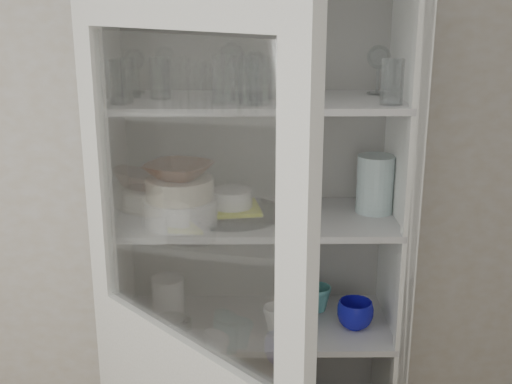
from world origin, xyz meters
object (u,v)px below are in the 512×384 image
at_px(yellow_trivet, 232,208).
at_px(mug_blue, 355,315).
at_px(plate_stack_front, 181,211).
at_px(grey_bowl_stack, 375,184).
at_px(cream_bowl, 180,188).
at_px(glass_platter, 232,213).
at_px(measuring_cups, 171,323).
at_px(white_canister, 168,296).
at_px(terracotta_bowl, 179,171).
at_px(plate_stack_back, 151,197).
at_px(goblet_1, 233,66).
at_px(white_ramekin, 232,198).
at_px(goblet_0, 135,69).
at_px(mug_white, 278,320).
at_px(pantry_cabinet, 256,292).
at_px(mug_teal, 317,298).
at_px(goblet_2, 255,71).
at_px(teal_jar, 299,300).

relative_size(yellow_trivet, mug_blue, 1.44).
distance_m(plate_stack_front, grey_bowl_stack, 0.67).
height_order(cream_bowl, glass_platter, cream_bowl).
bearing_deg(grey_bowl_stack, measuring_cups, -172.68).
xyz_separation_m(plate_stack_front, white_canister, (-0.07, 0.13, -0.37)).
xyz_separation_m(terracotta_bowl, white_canister, (-0.07, 0.13, -0.51)).
xyz_separation_m(plate_stack_back, white_canister, (0.06, -0.07, -0.36)).
bearing_deg(grey_bowl_stack, terracotta_bowl, -170.43).
distance_m(goblet_1, yellow_trivet, 0.48).
bearing_deg(white_ramekin, measuring_cups, -165.55).
height_order(goblet_0, mug_white, goblet_0).
xyz_separation_m(terracotta_bowl, mug_white, (0.32, -0.01, -0.53)).
bearing_deg(pantry_cabinet, mug_teal, 2.29).
height_order(terracotta_bowl, mug_teal, terracotta_bowl).
bearing_deg(plate_stack_back, goblet_2, -5.91).
bearing_deg(goblet_1, mug_blue, -18.32).
xyz_separation_m(goblet_0, grey_bowl_stack, (0.82, -0.08, -0.38)).
height_order(cream_bowl, terracotta_bowl, terracotta_bowl).
bearing_deg(white_ramekin, grey_bowl_stack, 4.07).
relative_size(teal_jar, measuring_cups, 1.14).
relative_size(glass_platter, mug_blue, 2.68).
bearing_deg(yellow_trivet, plate_stack_front, -155.68).
distance_m(pantry_cabinet, grey_bowl_stack, 0.59).
height_order(goblet_1, glass_platter, goblet_1).
xyz_separation_m(grey_bowl_stack, mug_teal, (-0.18, 0.05, -0.45)).
distance_m(grey_bowl_stack, measuring_cups, 0.86).
xyz_separation_m(pantry_cabinet, terracotta_bowl, (-0.25, -0.15, 0.50)).
bearing_deg(white_canister, white_ramekin, -13.21).
bearing_deg(goblet_1, plate_stack_front, -136.36).
bearing_deg(measuring_cups, pantry_cabinet, 23.11).
height_order(grey_bowl_stack, measuring_cups, grey_bowl_stack).
distance_m(goblet_0, teal_jar, 1.00).
bearing_deg(plate_stack_front, terracotta_bowl, 0.00).
bearing_deg(glass_platter, goblet_2, 48.23).
xyz_separation_m(cream_bowl, mug_teal, (0.48, 0.16, -0.47)).
bearing_deg(yellow_trivet, terracotta_bowl, -155.68).
distance_m(goblet_0, mug_white, 0.99).
xyz_separation_m(goblet_1, white_ramekin, (-0.00, -0.09, -0.43)).
bearing_deg(terracotta_bowl, goblet_2, 33.59).
distance_m(goblet_1, terracotta_bowl, 0.40).
xyz_separation_m(goblet_2, measuring_cups, (-0.30, -0.14, -0.86)).
xyz_separation_m(goblet_0, terracotta_bowl, (0.16, -0.20, -0.30)).
bearing_deg(mug_white, white_canister, 143.46).
xyz_separation_m(yellow_trivet, mug_teal, (0.31, 0.08, -0.38)).
bearing_deg(plate_stack_front, goblet_0, 129.54).
bearing_deg(mug_teal, goblet_0, 177.58).
bearing_deg(pantry_cabinet, yellow_trivet, -138.53).
bearing_deg(white_canister, mug_blue, -9.32).
height_order(plate_stack_back, mug_blue, plate_stack_back).
height_order(goblet_0, goblet_1, goblet_1).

